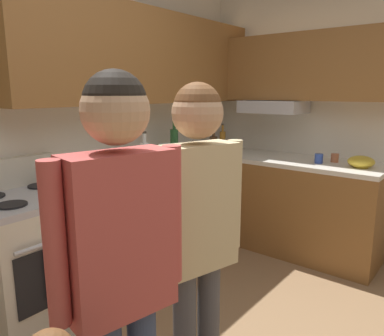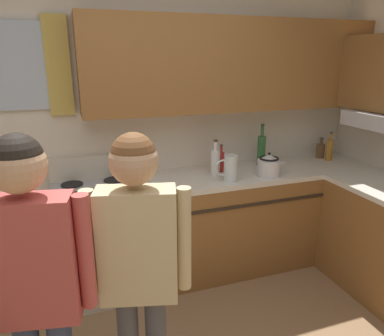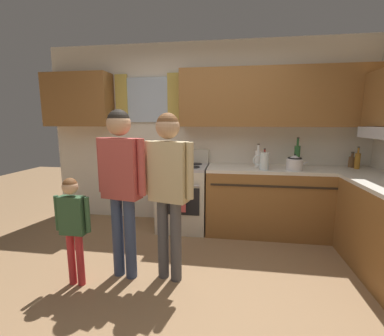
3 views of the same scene
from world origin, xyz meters
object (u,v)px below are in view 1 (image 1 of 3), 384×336
Objects in this scene: bottle_oil_amber at (223,140)px; adult_in_plaid at (197,221)px; bottle_squat_brown at (213,142)px; mug_cobalt_blue at (319,158)px; adult_holding_child at (121,252)px; bottle_sauce_red at (145,155)px; stovetop_kettle at (193,153)px; bottle_wine_green at (174,143)px; water_pitcher at (165,157)px; bottle_milk_white at (145,155)px; cup_terracotta at (335,158)px; mixing_bowl at (361,162)px; stove_oven at (33,260)px.

adult_in_plaid is (-2.15, -1.33, -0.02)m from bottle_oil_amber.
bottle_squat_brown is 1.22m from mug_cobalt_blue.
bottle_oil_amber is 2.93m from adult_holding_child.
bottle_sauce_red is 0.90× the size of stovetop_kettle.
bottle_oil_amber is at bearing 31.68° from adult_in_plaid.
water_pitcher is (-0.47, -0.32, -0.04)m from bottle_wine_green.
adult_holding_child reaches higher than bottle_sauce_red.
bottle_milk_white is 1.42× the size of water_pitcher.
stovetop_kettle is (-0.09, -0.30, -0.06)m from bottle_wine_green.
cup_terracotta is 0.27m from mixing_bowl.
stovetop_kettle is 1.26× the size of mixing_bowl.
bottle_sauce_red is at bearing -175.25° from bottle_squat_brown.
stove_oven is 2.79× the size of bottle_wine_green.
bottle_squat_brown is 0.13× the size of adult_holding_child.
stove_oven is 1.22m from bottle_sauce_red.
bottle_squat_brown is (1.14, 0.09, -0.02)m from bottle_sauce_red.
bottle_milk_white is 0.20× the size of adult_holding_child.
cup_terracotta is 0.40× the size of stovetop_kettle.
adult_holding_child is at bearing -177.09° from adult_in_plaid.
stove_oven is 1.64m from bottle_wine_green.
bottle_milk_white is at bearing 106.45° from water_pitcher.
stove_oven is 2.30m from bottle_squat_brown.
bottle_wine_green reaches higher than mug_cobalt_blue.
bottle_wine_green is at bearing 14.81° from bottle_milk_white.
bottle_milk_white is at bearing -0.53° from stove_oven.
bottle_oil_amber is 1.32× the size of mixing_bowl.
cup_terracotta is (0.78, -1.26, -0.11)m from bottle_wine_green.
bottle_wine_green reaches higher than stove_oven.
adult_holding_child is 0.44m from adult_in_plaid.
cup_terracotta is 0.07× the size of adult_in_plaid.
adult_holding_child is (-1.78, -1.12, 0.01)m from stovetop_kettle.
mug_cobalt_blue is (-0.09, -1.10, -0.07)m from bottle_oil_amber.
stove_oven is 1.37m from adult_in_plaid.
water_pitcher is at bearing -177.07° from stovetop_kettle.
bottle_oil_amber is 2.49× the size of mug_cobalt_blue.
mug_cobalt_blue is (-0.14, 0.09, 0.00)m from cup_terracotta.
adult_in_plaid reaches higher than bottle_sauce_red.
bottle_squat_brown reaches higher than stove_oven.
adult_holding_child is at bearing -104.87° from stove_oven.
bottle_sauce_red is 2.14× the size of mug_cobalt_blue.
mixing_bowl is at bearing -46.41° from water_pitcher.
bottle_wine_green is at bearing 37.07° from adult_holding_child.
mixing_bowl is at bearing -84.46° from mug_cobalt_blue.
bottle_oil_amber is 0.18× the size of adult_holding_child.
bottle_sauce_red is at bearing 133.53° from mug_cobalt_blue.
mug_cobalt_blue is at bearing -94.75° from bottle_oil_amber.
cup_terracotta is 1.56m from water_pitcher.
adult_in_plaid is (-1.43, -1.39, -0.06)m from bottle_wine_green.
mixing_bowl is at bearing -32.14° from stove_oven.
stovetop_kettle is (-0.82, -0.24, -0.01)m from bottle_oil_amber.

